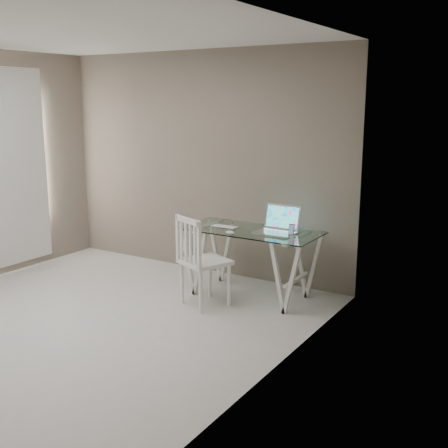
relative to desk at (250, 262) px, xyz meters
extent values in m
plane|color=beige|center=(-1.00, -1.68, -0.38)|extent=(4.50, 4.50, 0.00)
cube|color=white|center=(-1.00, -1.68, 2.32)|extent=(4.00, 4.50, 0.02)
cube|color=#716559|center=(-1.00, 0.57, 0.97)|extent=(4.00, 0.02, 2.70)
cube|color=#716559|center=(1.00, -1.68, 0.97)|extent=(0.02, 4.50, 2.70)
cube|color=silver|center=(0.00, 0.00, 0.36)|extent=(1.50, 0.70, 0.01)
cube|color=silver|center=(-0.55, 0.00, -0.02)|extent=(0.24, 0.62, 0.72)
cube|color=silver|center=(0.55, 0.00, -0.02)|extent=(0.24, 0.62, 0.72)
cube|color=white|center=(-0.27, -0.49, 0.09)|extent=(0.57, 0.57, 0.04)
cylinder|color=white|center=(-0.50, -0.58, -0.16)|extent=(0.04, 0.04, 0.45)
cylinder|color=white|center=(-0.17, -0.72, -0.16)|extent=(0.04, 0.04, 0.45)
cylinder|color=white|center=(-0.36, -0.25, -0.16)|extent=(0.04, 0.04, 0.45)
cylinder|color=white|center=(-0.03, -0.39, -0.16)|extent=(0.04, 0.04, 0.45)
cube|color=white|center=(-0.34, -0.68, 0.33)|extent=(0.42, 0.20, 0.49)
cube|color=silver|center=(0.30, -0.02, 0.37)|extent=(0.40, 0.28, 0.02)
cube|color=#19D899|center=(0.30, 0.15, 0.51)|extent=(0.40, 0.08, 0.26)
cube|color=silver|center=(-0.31, -0.03, 0.37)|extent=(0.31, 0.13, 0.01)
ellipsoid|color=white|center=(-0.09, -0.28, 0.38)|extent=(0.10, 0.06, 0.03)
cube|color=white|center=(0.50, -0.06, 0.37)|extent=(0.07, 0.07, 0.02)
cube|color=black|center=(0.50, -0.05, 0.44)|extent=(0.06, 0.03, 0.12)
camera|label=1|loc=(2.84, -5.15, 1.72)|focal=45.00mm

